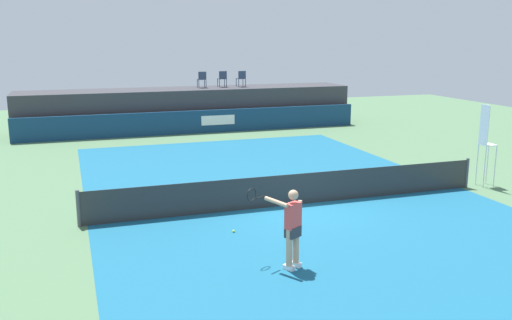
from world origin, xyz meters
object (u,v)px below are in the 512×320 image
object	(u,v)px
umpire_chair	(485,140)
net_post_near	(78,208)
tennis_player	(292,226)
spectator_chair_center	(241,78)
spectator_chair_left	(222,78)
tennis_ball	(234,231)
spectator_chair_far_left	(202,79)
net_post_far	(467,173)

from	to	relation	value
umpire_chair	net_post_near	world-z (taller)	umpire_chair
tennis_player	umpire_chair	bearing A→B (deg)	26.45
spectator_chair_center	net_post_near	world-z (taller)	spectator_chair_center
spectator_chair_left	umpire_chair	xyz separation A→B (m)	(4.85, -15.47, -1.11)
net_post_near	tennis_player	size ratio (longest dim) A/B	0.56
spectator_chair_center	tennis_ball	xyz separation A→B (m)	(-5.48, -17.04, -2.66)
tennis_ball	spectator_chair_left	bearing A→B (deg)	75.57
umpire_chair	net_post_near	xyz separation A→B (m)	(-13.05, -0.01, -1.09)
spectator_chair_far_left	net_post_near	bearing A→B (deg)	-114.48
spectator_chair_center	net_post_near	distance (m)	17.99
tennis_player	net_post_near	bearing A→B (deg)	134.82
spectator_chair_left	tennis_player	bearing A→B (deg)	-101.09
spectator_chair_center	net_post_near	size ratio (longest dim) A/B	0.89
net_post_near	spectator_chair_center	bearing A→B (deg)	58.82
spectator_chair_center	umpire_chair	bearing A→B (deg)	-76.01
spectator_chair_left	spectator_chair_center	size ratio (longest dim) A/B	1.00
spectator_chair_center	umpire_chair	xyz separation A→B (m)	(3.80, -15.27, -1.11)
spectator_chair_center	net_post_far	distance (m)	15.75
net_post_near	tennis_ball	bearing A→B (deg)	-25.16
tennis_player	tennis_ball	distance (m)	2.79
spectator_chair_left	tennis_ball	world-z (taller)	spectator_chair_left
spectator_chair_left	umpire_chair	bearing A→B (deg)	-72.60
umpire_chair	tennis_ball	xyz separation A→B (m)	(-9.29, -1.77, -1.55)
spectator_chair_far_left	spectator_chair_left	xyz separation A→B (m)	(1.19, 0.09, 0.00)
spectator_chair_left	tennis_ball	size ratio (longest dim) A/B	13.06
net_post_near	spectator_chair_far_left	bearing A→B (deg)	65.52
spectator_chair_center	tennis_ball	world-z (taller)	spectator_chair_center
tennis_ball	spectator_chair_center	bearing A→B (deg)	72.17
net_post_near	tennis_player	world-z (taller)	tennis_player
net_post_near	net_post_far	distance (m)	12.40
tennis_player	tennis_ball	xyz separation A→B (m)	(-0.55, 2.57, -0.92)
net_post_far	tennis_player	distance (m)	9.19
umpire_chair	tennis_player	distance (m)	9.77
spectator_chair_center	net_post_near	bearing A→B (deg)	-121.18
spectator_chair_far_left	tennis_ball	xyz separation A→B (m)	(-3.25, -17.15, -2.66)
spectator_chair_left	spectator_chair_center	bearing A→B (deg)	-11.03
umpire_chair	tennis_ball	bearing A→B (deg)	-169.19
umpire_chair	tennis_player	xyz separation A→B (m)	(-8.73, -4.35, -0.63)
net_post_far	net_post_near	bearing A→B (deg)	180.00
net_post_far	tennis_player	size ratio (longest dim) A/B	0.56
spectator_chair_left	net_post_far	bearing A→B (deg)	-74.80
tennis_ball	net_post_near	bearing A→B (deg)	154.84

